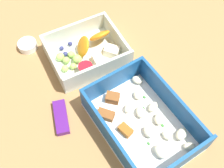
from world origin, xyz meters
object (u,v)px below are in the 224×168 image
object	(u,v)px
paper_cup_liner	(28,45)
pasta_container	(142,121)
fruit_bowl	(87,52)
candy_bar	(61,117)

from	to	relation	value
paper_cup_liner	pasta_container	bearing A→B (deg)	-163.91
fruit_bowl	candy_bar	world-z (taller)	fruit_bowl
pasta_container	paper_cup_liner	distance (cm)	31.10
pasta_container	fruit_bowl	size ratio (longest dim) A/B	1.21
fruit_bowl	paper_cup_liner	bearing A→B (deg)	42.29
candy_bar	paper_cup_liner	size ratio (longest dim) A/B	1.68
pasta_container	paper_cup_liner	world-z (taller)	pasta_container
candy_bar	paper_cup_liner	distance (cm)	19.91
pasta_container	candy_bar	size ratio (longest dim) A/B	3.00
pasta_container	candy_bar	world-z (taller)	pasta_container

